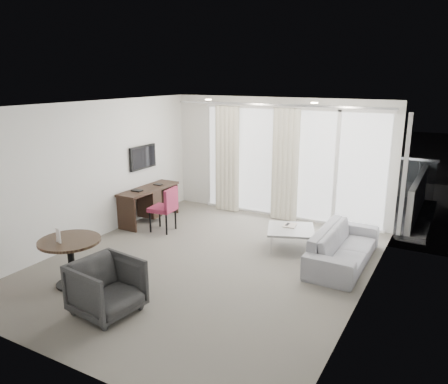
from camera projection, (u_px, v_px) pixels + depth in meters
The scene contains 27 objects.
floor at pixel (207, 264), 7.28m from camera, with size 5.00×6.00×0.00m, color #6A665D.
ceiling at pixel (205, 105), 6.61m from camera, with size 5.00×6.00×0.00m, color white.
wall_left at pixel (91, 172), 8.12m from camera, with size 0.00×6.00×2.60m, color silver.
wall_right at pixel (367, 211), 5.77m from camera, with size 0.00×6.00×2.60m, color silver.
wall_front at pixel (51, 253), 4.41m from camera, with size 5.00×0.00×2.60m, color silver.
window_panel at pixel (290, 164), 9.35m from camera, with size 4.00×0.02×2.38m, color white, non-canonical shape.
window_frame at pixel (290, 164), 9.34m from camera, with size 4.10×0.06×2.44m, color white, non-canonical shape.
curtain_left at pixel (227, 159), 9.89m from camera, with size 0.60×0.20×2.38m, color beige, non-canonical shape.
curtain_right at pixel (285, 165), 9.24m from camera, with size 0.60×0.20×2.38m, color beige, non-canonical shape.
curtain_track at pixel (276, 105), 9.03m from camera, with size 4.80×0.04×0.04m, color #B2B2B7, non-canonical shape.
downlight_a at pixel (208, 100), 8.39m from camera, with size 0.12×0.12×0.02m, color #FFE0B2.
downlight_b at pixel (314, 103), 7.40m from camera, with size 0.12×0.12×0.02m, color #FFE0B2.
desk at pixel (149, 204), 9.36m from camera, with size 0.49×1.55×0.73m, color black, non-canonical shape.
tv at pixel (143, 157), 9.31m from camera, with size 0.05×0.80×0.50m, color black, non-canonical shape.
desk_chair at pixel (163, 209), 8.73m from camera, with size 0.49×0.46×0.90m, color maroon, non-canonical shape.
round_table at pixel (71, 262), 6.47m from camera, with size 0.90×0.90×0.72m, color #332317, non-canonical shape.
menu_card at pixel (59, 242), 6.27m from camera, with size 0.11×0.02×0.21m, color white, non-canonical shape.
tub_armchair at pixel (107, 287), 5.69m from camera, with size 0.78×0.80×0.73m, color #2C2C2D.
coffee_table at pixel (291, 238), 7.92m from camera, with size 0.82×0.82×0.37m, color gray, non-canonical shape.
remote at pixel (287, 226), 8.05m from camera, with size 0.05×0.17×0.02m, color black, non-canonical shape.
magazine at pixel (290, 226), 8.02m from camera, with size 0.24×0.31×0.02m, color gray, non-canonical shape.
sofa at pixel (343, 246), 7.24m from camera, with size 2.02×0.79×0.59m, color gray.
terrace_slab at pixel (310, 203), 10.96m from camera, with size 5.60×3.00×0.12m, color #4D4D50.
rattan_chair_a at pixel (331, 194), 9.91m from camera, with size 0.60×0.60×0.87m, color #503826, non-canonical shape.
rattan_chair_b at pixel (370, 198), 9.81m from camera, with size 0.51×0.51×0.75m, color #503826, non-canonical shape.
rattan_table at pixel (355, 207), 9.55m from camera, with size 0.50×0.50×0.50m, color #503826, non-canonical shape.
balustrade at pixel (328, 171), 12.04m from camera, with size 5.50×0.06×1.05m, color #B2B2B7, non-canonical shape.
Camera 1 is at (3.52, -5.74, 3.04)m, focal length 35.00 mm.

